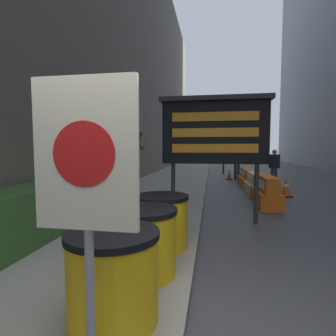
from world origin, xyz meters
The scene contains 17 objects.
building_left_facade centered at (-3.67, 9.80, 7.52)m, with size 0.40×50.40×15.03m.
hedge_strip centered at (-2.87, 3.41, 0.58)m, with size 0.90×7.11×0.90m.
bare_tree centered at (-2.82, 7.60, 1.43)m, with size 1.18×1.19×2.39m.
barrel_drum_foreground centered at (-0.65, 0.33, 0.55)m, with size 0.84×0.84×0.83m.
barrel_drum_middle centered at (-0.61, 1.24, 0.55)m, with size 0.84×0.84×0.83m.
barrel_drum_back centered at (-0.55, 2.15, 0.55)m, with size 0.84×0.84×0.83m.
warning_sign centered at (-0.56, -0.31, 1.54)m, with size 0.68×0.08×2.01m.
message_board centered at (0.27, 4.26, 2.08)m, with size 2.50×0.36×2.86m.
jersey_barrier_orange_far centered at (1.82, 6.33, 0.39)m, with size 0.61×1.98×0.89m.
jersey_barrier_cream centered at (1.82, 8.35, 0.34)m, with size 0.60×1.63×0.78m.
jersey_barrier_orange_near centered at (1.82, 10.49, 0.33)m, with size 0.64×1.92×0.76m.
traffic_cone_near centered at (2.79, 7.80, 0.34)m, with size 0.39×0.39×0.69m.
traffic_cone_mid centered at (1.86, 7.37, 0.30)m, with size 0.35×0.35×0.63m.
traffic_cone_far centered at (1.16, 12.58, 0.30)m, with size 0.35×0.35×0.62m.
traffic_light_near_curb centered at (0.97, 15.49, 2.73)m, with size 0.28×0.44×3.76m.
pedestrian_worker centered at (3.05, 10.83, 0.97)m, with size 0.46×0.32×1.64m.
pedestrian_passerby centered at (1.54, 12.43, 1.06)m, with size 0.55×0.46×1.79m.
Camera 1 is at (0.22, -1.84, 1.70)m, focal length 28.00 mm.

